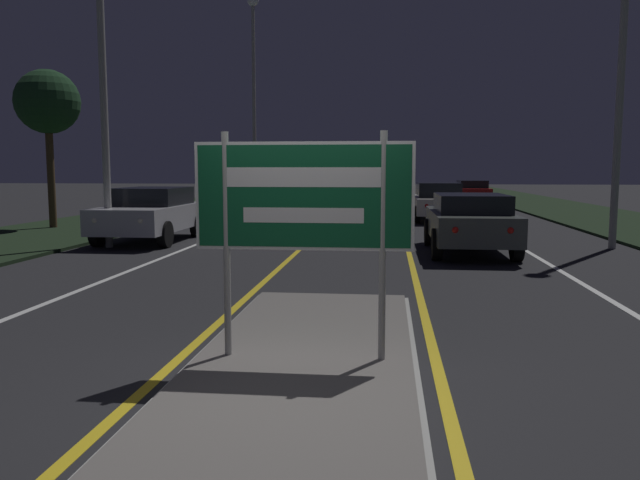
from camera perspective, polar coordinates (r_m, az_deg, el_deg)
name	(u,v)px	position (r m, az deg, el deg)	size (l,w,h in m)	color
ground_plane	(293,392)	(5.73, -2.48, -13.70)	(160.00, 160.00, 0.00)	#232326
median_island	(304,362)	(6.40, -1.48, -11.12)	(2.29, 6.57, 0.10)	#999993
verge_left	(142,216)	(27.41, -15.93, 2.17)	(5.00, 100.00, 0.08)	black
verge_right	(611,219)	(26.84, 25.08, 1.72)	(5.00, 100.00, 0.08)	black
centre_line_yellow_left	(343,210)	(30.46, 2.14, 2.75)	(0.12, 70.00, 0.01)	gold
centre_line_yellow_right	(398,211)	(30.39, 7.18, 2.69)	(0.12, 70.00, 0.01)	gold
lane_line_white_left	(285,210)	(30.80, -3.18, 2.78)	(0.12, 70.00, 0.01)	silver
lane_line_white_right	(459,211)	(30.57, 12.56, 2.61)	(0.12, 70.00, 0.01)	silver
edge_line_white_left	(226,209)	(31.43, -8.60, 2.79)	(0.10, 70.00, 0.01)	silver
edge_line_white_right	(523,211)	(31.05, 18.08, 2.50)	(0.10, 70.00, 0.01)	silver
highway_sign	(303,204)	(6.11, -1.53, 3.32)	(2.16, 0.07, 2.25)	#9E9E99
streetlight_left_far	(254,63)	(34.20, -6.10, 15.83)	(0.63, 0.63, 11.04)	#9E9E99
streetlight_right_near	(624,25)	(17.49, 26.01, 17.25)	(0.48, 0.48, 8.79)	#9E9E99
car_receding_0	(469,221)	(15.17, 13.50, 1.70)	(1.92, 4.41, 1.40)	#4C514C
car_receding_1	(437,201)	(24.60, 10.69, 3.54)	(1.91, 4.72, 1.48)	silver
car_receding_2	(471,191)	(38.83, 13.68, 4.42)	(1.94, 4.81, 1.33)	maroon
car_approaching_0	(151,213)	(17.81, -15.19, 2.41)	(2.01, 4.30, 1.48)	#B7B7BC
car_approaching_1	(323,193)	(32.46, 0.31, 4.31)	(1.98, 4.67, 1.40)	maroon
roadside_palm_left	(47,103)	(22.38, -23.65, 11.38)	(2.05, 2.05, 5.10)	#4C3823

